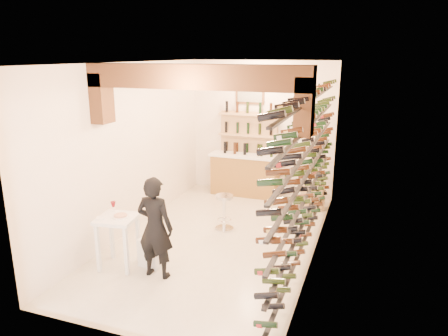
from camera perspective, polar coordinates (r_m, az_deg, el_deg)
name	(u,v)px	position (r m, az deg, el deg)	size (l,w,h in m)	color
ground	(219,239)	(7.95, -0.74, -9.61)	(6.00, 6.00, 0.00)	beige
room_shell	(213,121)	(7.06, -1.55, 6.33)	(3.52, 6.02, 3.21)	white
wine_rack	(305,166)	(7.06, 10.93, 0.23)	(0.32, 5.70, 2.56)	black
back_counter	(245,173)	(10.22, 2.87, -0.73)	(1.70, 0.62, 1.29)	olive
back_shelving	(248,146)	(10.28, 3.31, 3.03)	(1.40, 0.31, 2.73)	tan
tasting_table	(117,226)	(6.95, -14.25, -7.62)	(0.66, 0.66, 1.03)	white
white_stool	(153,251)	(7.08, -9.57, -11.07)	(0.37, 0.37, 0.46)	white
person	(155,228)	(6.51, -9.33, -7.98)	(0.59, 0.38, 1.60)	black
chrome_barstool	(224,210)	(8.22, 0.03, -5.66)	(0.36, 0.36, 0.70)	silver
crate_lower	(312,203)	(9.57, 11.83, -4.64)	(0.47, 0.33, 0.28)	tan
crate_upper	(313,191)	(9.47, 11.93, -3.03)	(0.48, 0.33, 0.28)	tan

